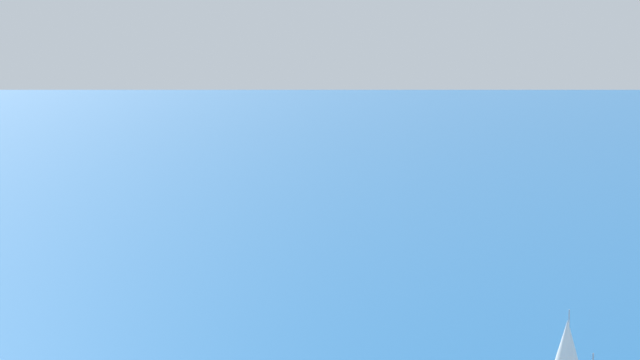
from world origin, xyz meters
name	(u,v)px	position (x,y,z in m)	size (l,w,h in m)	color
sailboat_inshore	(567,353)	(1.73, -30.06, 4.07)	(6.60, 5.83, 8.92)	#B21E1E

